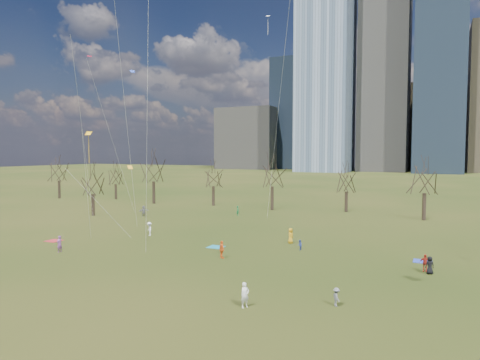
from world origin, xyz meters
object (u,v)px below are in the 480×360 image
at_px(blanket_navy, 423,261).
at_px(person_4, 222,250).
at_px(person_1, 245,295).
at_px(blanket_crimson, 54,241).
at_px(blanket_teal, 216,247).

height_order(blanket_navy, person_4, person_4).
bearing_deg(person_4, person_1, 164.55).
height_order(blanket_crimson, person_4, person_4).
xyz_separation_m(blanket_navy, person_1, (-9.88, -17.28, 0.80)).
height_order(blanket_teal, blanket_navy, same).
bearing_deg(blanket_teal, blanket_crimson, -164.64).
height_order(blanket_navy, blanket_crimson, same).
xyz_separation_m(person_1, person_4, (-7.18, 10.61, 0.01)).
height_order(blanket_teal, person_4, person_4).
xyz_separation_m(blanket_teal, person_4, (2.73, -3.94, 0.81)).
height_order(blanket_teal, person_1, person_1).
distance_m(blanket_teal, blanket_navy, 19.98).
bearing_deg(person_4, blanket_teal, -14.83).
distance_m(blanket_crimson, person_1, 29.48).
relative_size(blanket_crimson, person_4, 0.97).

